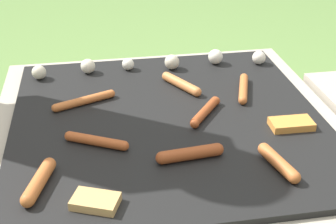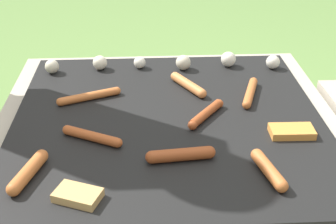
# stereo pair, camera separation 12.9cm
# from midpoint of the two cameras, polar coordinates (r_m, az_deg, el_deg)

# --- Properties ---
(grill) EXTENTS (0.98, 0.98, 0.43)m
(grill) POSITION_cam_midpoint_polar(r_m,az_deg,el_deg) (1.43, 2.62, -8.37)
(grill) COLOR #A89E8C
(grill) RESTS_ON ground_plane
(sausage_back_left) EXTENTS (0.17, 0.04, 0.03)m
(sausage_back_left) POSITION_cam_midpoint_polar(r_m,az_deg,el_deg) (1.13, 4.85, -5.32)
(sausage_back_left) COLOR #93421E
(sausage_back_left) RESTS_ON grill
(sausage_front_left) EXTENTS (0.19, 0.09, 0.02)m
(sausage_front_left) POSITION_cam_midpoint_polar(r_m,az_deg,el_deg) (1.40, -7.00, 1.85)
(sausage_front_left) COLOR #B7602D
(sausage_front_left) RESTS_ON grill
(sausage_mid_right) EXTENTS (0.07, 0.15, 0.03)m
(sausage_mid_right) POSITION_cam_midpoint_polar(r_m,az_deg,el_deg) (1.10, -13.47, -7.22)
(sausage_mid_right) COLOR #B7602D
(sausage_mid_right) RESTS_ON grill
(sausage_front_center) EXTENTS (0.16, 0.09, 0.03)m
(sausage_front_center) POSITION_cam_midpoint_polar(r_m,az_deg,el_deg) (1.21, -6.26, -3.04)
(sausage_front_center) COLOR #A34C23
(sausage_front_center) RESTS_ON grill
(sausage_mid_left) EXTENTS (0.08, 0.18, 0.03)m
(sausage_mid_left) POSITION_cam_midpoint_polar(r_m,az_deg,el_deg) (1.45, 12.54, 2.27)
(sausage_mid_left) COLOR #B7602D
(sausage_mid_left) RESTS_ON grill
(sausage_front_right) EXTENTS (0.06, 0.15, 0.03)m
(sausage_front_right) POSITION_cam_midpoint_polar(r_m,az_deg,el_deg) (1.12, 15.47, -6.91)
(sausage_front_right) COLOR #B7602D
(sausage_front_right) RESTS_ON grill
(sausage_back_center) EXTENTS (0.10, 0.15, 0.03)m
(sausage_back_center) POSITION_cam_midpoint_polar(r_m,az_deg,el_deg) (1.46, 5.00, 3.28)
(sausage_back_center) COLOR #C6753D
(sausage_back_center) RESTS_ON grill
(sausage_back_right) EXTENTS (0.11, 0.14, 0.03)m
(sausage_back_right) POSITION_cam_midpoint_polar(r_m,az_deg,el_deg) (1.31, 7.52, -0.33)
(sausage_back_right) COLOR #93421E
(sausage_back_right) RESTS_ON grill
(bread_slice_right) EXTENTS (0.12, 0.06, 0.02)m
(bread_slice_right) POSITION_cam_midpoint_polar(r_m,az_deg,el_deg) (1.28, 17.68, -2.35)
(bread_slice_right) COLOR #D18438
(bread_slice_right) RESTS_ON grill
(bread_slice_left) EXTENTS (0.11, 0.09, 0.02)m
(bread_slice_left) POSITION_cam_midpoint_polar(r_m,az_deg,el_deg) (1.02, -7.37, -10.16)
(bread_slice_left) COLOR tan
(bread_slice_left) RESTS_ON grill
(mushroom_row) EXTENTS (0.79, 0.08, 0.05)m
(mushroom_row) POSITION_cam_midpoint_polar(r_m,az_deg,el_deg) (1.59, 2.30, 6.02)
(mushroom_row) COLOR beige
(mushroom_row) RESTS_ON grill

